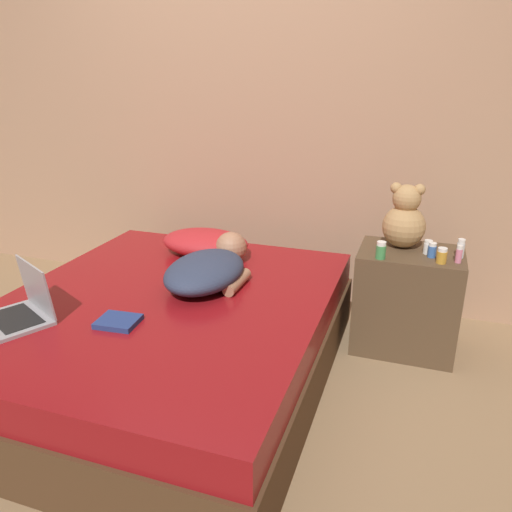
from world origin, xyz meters
TOP-DOWN VIEW (x-y plane):
  - ground_plane at (0.00, 0.00)m, footprint 12.00×12.00m
  - wall_back at (0.00, 1.19)m, footprint 8.00×0.06m
  - bed at (0.00, 0.00)m, footprint 1.54×1.81m
  - nightstand at (1.10, 0.68)m, footprint 0.54×0.40m
  - pillow at (-0.06, 0.62)m, footprint 0.53×0.34m
  - person_lying at (0.13, 0.25)m, footprint 0.39×0.71m
  - laptop at (-0.48, -0.40)m, footprint 0.38×0.35m
  - teddy_bear at (1.05, 0.75)m, footprint 0.23×0.23m
  - bottle_pink at (1.33, 0.59)m, footprint 0.03×0.03m
  - bottle_blue at (1.20, 0.63)m, footprint 0.04×0.04m
  - bottle_white at (1.18, 0.68)m, footprint 0.05×0.05m
  - bottle_green at (0.95, 0.52)m, footprint 0.05×0.05m
  - bottle_clear at (1.34, 0.67)m, footprint 0.04×0.04m
  - bottle_amber at (1.25, 0.56)m, footprint 0.05×0.05m
  - book at (-0.06, -0.31)m, footprint 0.18×0.16m

SIDE VIEW (x-z plane):
  - ground_plane at x=0.00m, z-range 0.00..0.00m
  - bed at x=0.00m, z-range 0.00..0.44m
  - nightstand at x=1.10m, z-range 0.00..0.57m
  - book at x=-0.06m, z-range 0.44..0.46m
  - laptop at x=-0.48m, z-range 0.37..0.62m
  - pillow at x=-0.06m, z-range 0.44..0.59m
  - person_lying at x=0.13m, z-range 0.43..0.60m
  - bottle_white at x=1.18m, z-range 0.57..0.64m
  - bottle_blue at x=1.20m, z-range 0.57..0.64m
  - bottle_amber at x=1.25m, z-range 0.57..0.65m
  - bottle_green at x=0.95m, z-range 0.57..0.66m
  - bottle_pink at x=1.33m, z-range 0.57..0.66m
  - bottle_clear at x=1.34m, z-range 0.57..0.67m
  - teddy_bear at x=1.05m, z-range 0.55..0.89m
  - wall_back at x=0.00m, z-range 0.00..2.60m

